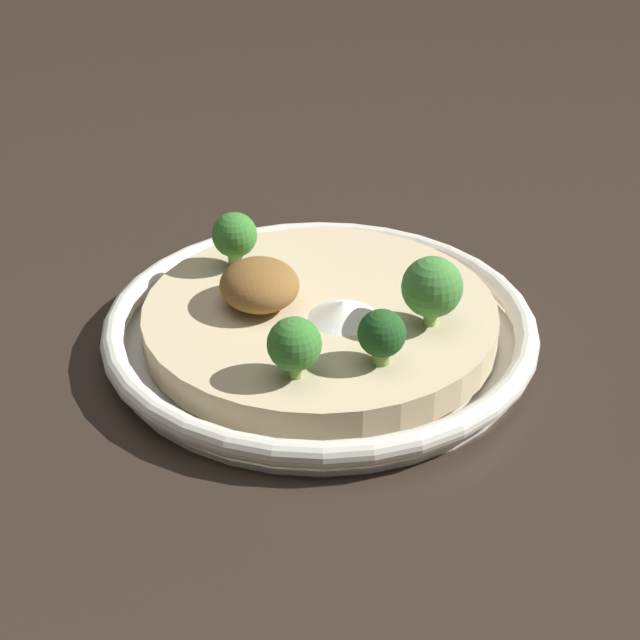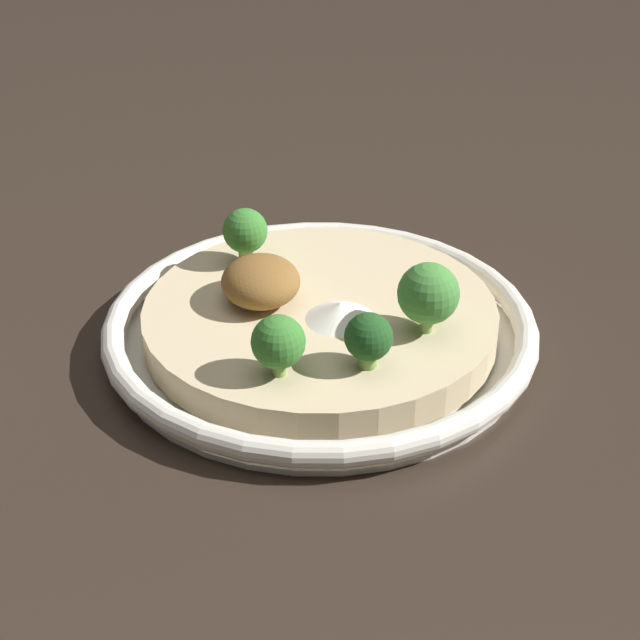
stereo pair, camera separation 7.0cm
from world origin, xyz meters
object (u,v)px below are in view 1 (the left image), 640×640
object	(u,v)px
broccoli_front_left	(235,236)
broccoli_right	(382,335)
risotto_bowl	(320,325)
broccoli_front_right	(294,345)
broccoli_back_right	(432,288)

from	to	relation	value
broccoli_front_left	broccoli_right	distance (m)	0.17
broccoli_front_left	broccoli_right	world-z (taller)	broccoli_front_left
risotto_bowl	broccoli_front_left	world-z (taller)	broccoli_front_left
risotto_bowl	broccoli_front_right	world-z (taller)	broccoli_front_right
broccoli_back_right	broccoli_front_right	size ratio (longest dim) A/B	1.21
broccoli_back_right	broccoli_front_right	world-z (taller)	broccoli_back_right
risotto_bowl	broccoli_front_left	xyz separation A→B (m)	(-0.07, -0.05, 0.04)
risotto_bowl	broccoli_front_left	distance (m)	0.10
risotto_bowl	broccoli_front_right	xyz separation A→B (m)	(0.08, -0.03, 0.04)
risotto_bowl	broccoli_front_right	distance (m)	0.10
broccoli_front_right	broccoli_right	bearing A→B (deg)	93.93
risotto_bowl	broccoli_back_right	bearing A→B (deg)	60.38
broccoli_back_right	broccoli_front_left	bearing A→B (deg)	-132.89
broccoli_front_left	broccoli_front_right	world-z (taller)	broccoli_front_left
broccoli_back_right	broccoli_front_left	size ratio (longest dim) A/B	1.16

